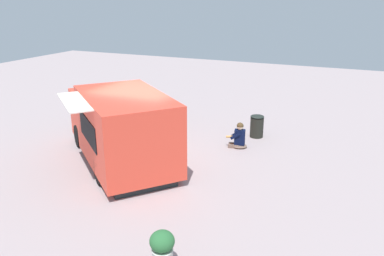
{
  "coord_description": "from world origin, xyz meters",
  "views": [
    {
      "loc": [
        -10.04,
        -6.17,
        4.92
      ],
      "look_at": [
        0.71,
        -1.36,
        0.93
      ],
      "focal_mm": 36.26,
      "sensor_mm": 36.0,
      "label": 1
    }
  ],
  "objects": [
    {
      "name": "ground_plane",
      "position": [
        0.0,
        0.0,
        0.0
      ],
      "size": [
        40.0,
        40.0,
        0.0
      ],
      "primitive_type": "plane",
      "color": "#A59395"
    },
    {
      "name": "food_truck",
      "position": [
        -0.58,
        0.51,
        1.1
      ],
      "size": [
        5.14,
        5.53,
        2.28
      ],
      "color": "#EE4531",
      "rests_on": "ground_plane"
    },
    {
      "name": "person_customer",
      "position": [
        1.99,
        -2.55,
        0.37
      ],
      "size": [
        0.53,
        0.76,
        0.9
      ],
      "color": "#745B4E",
      "rests_on": "ground_plane"
    },
    {
      "name": "planter_flowering_near",
      "position": [
        -4.57,
        -3.11,
        0.41
      ],
      "size": [
        0.48,
        0.48,
        0.75
      ],
      "color": "beige",
      "rests_on": "ground_plane"
    },
    {
      "name": "planter_flowering_far",
      "position": [
        4.19,
        1.14,
        0.33
      ],
      "size": [
        0.44,
        0.44,
        0.67
      ],
      "color": "#4E404E",
      "rests_on": "ground_plane"
    },
    {
      "name": "trash_bin",
      "position": [
        3.28,
        -2.83,
        0.42
      ],
      "size": [
        0.5,
        0.5,
        0.84
      ],
      "color": "black",
      "rests_on": "ground_plane"
    }
  ]
}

